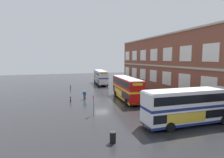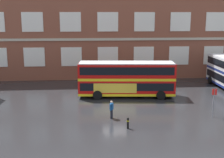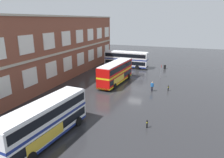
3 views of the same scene
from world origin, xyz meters
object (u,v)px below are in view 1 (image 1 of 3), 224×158
station_litter_bin (113,137)px  safety_bollard_east (71,99)px  double_decker_far (189,106)px  waiting_passenger (85,95)px  double_decker_near (101,77)px  bus_stand_flag (93,103)px  double_decker_middle (127,88)px  safety_bollard_west (70,87)px

station_litter_bin → safety_bollard_east: bearing=-171.8°
double_decker_far → waiting_passenger: bearing=-149.6°
double_decker_near → station_litter_bin: size_ratio=10.85×
waiting_passenger → bus_stand_flag: (9.51, -0.29, 0.70)m
waiting_passenger → bus_stand_flag: bus_stand_flag is taller
double_decker_near → waiting_passenger: double_decker_near is taller
double_decker_middle → bus_stand_flag: 10.58m
bus_stand_flag → double_decker_far: bearing=56.0°
double_decker_far → safety_bollard_west: (-28.61, -10.95, -1.66)m
double_decker_near → bus_stand_flag: 29.17m
waiting_passenger → safety_bollard_east: waiting_passenger is taller
double_decker_near → safety_bollard_east: bearing=-27.6°
double_decker_near → safety_bollard_west: 11.12m
double_decker_near → bus_stand_flag: double_decker_near is taller
waiting_passenger → safety_bollard_west: 12.69m
double_decker_far → bus_stand_flag: 11.69m
station_litter_bin → safety_bollard_east: 16.63m
double_decker_far → safety_bollard_east: bearing=-141.0°
double_decker_far → waiting_passenger: double_decker_far is taller
safety_bollard_west → safety_bollard_east: bearing=-4.5°
double_decker_middle → safety_bollard_west: bearing=-148.9°
waiting_passenger → station_litter_bin: waiting_passenger is taller
double_decker_middle → double_decker_far: (13.74, 1.97, 0.00)m
double_decker_middle → double_decker_near: bearing=179.3°
double_decker_middle → waiting_passenger: 7.87m
double_decker_middle → waiting_passenger: double_decker_middle is taller
double_decker_far → station_litter_bin: bearing=-80.6°
double_decker_middle → station_litter_bin: size_ratio=10.85×
station_litter_bin → safety_bollard_west: bearing=-177.5°
double_decker_near → safety_bollard_east: double_decker_near is taller
double_decker_near → safety_bollard_west: bearing=-57.1°
safety_bollard_west → safety_bollard_east: 13.80m
bus_stand_flag → safety_bollard_west: size_ratio=2.84×
station_litter_bin → safety_bollard_west: size_ratio=1.08×
bus_stand_flag → station_litter_bin: (8.13, 0.05, -1.12)m
double_decker_far → safety_bollard_west: size_ratio=11.62×
safety_bollard_east → double_decker_far: bearing=39.0°
double_decker_far → safety_bollard_east: size_ratio=11.62×
double_decker_far → double_decker_middle: bearing=-171.8°
double_decker_far → safety_bollard_east: double_decker_far is taller
waiting_passenger → bus_stand_flag: size_ratio=0.63×
double_decker_far → safety_bollard_west: 30.68m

